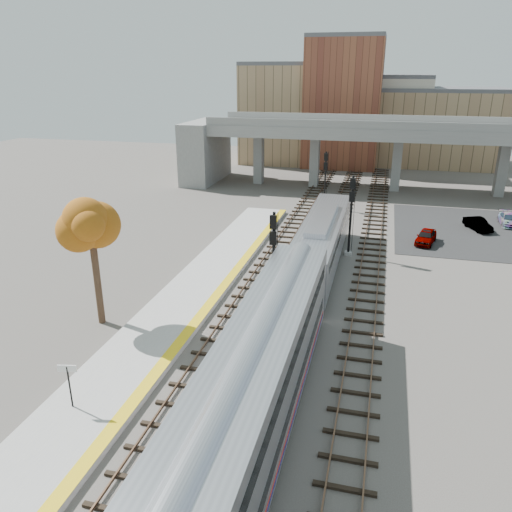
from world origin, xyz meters
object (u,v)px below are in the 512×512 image
at_px(coach, 250,404).
at_px(signal_mast_far, 325,181).
at_px(tree, 91,227).
at_px(car_a, 426,237).
at_px(car_b, 478,224).
at_px(car_c, 509,219).
at_px(signal_mast_near, 273,264).
at_px(signal_mast_mid, 351,217).
at_px(locomotive, 322,241).

xyz_separation_m(coach, signal_mast_far, (-2.10, 41.48, 0.40)).
distance_m(tree, car_a, 30.81).
bearing_deg(car_b, car_c, 15.19).
height_order(signal_mast_near, signal_mast_far, signal_mast_near).
relative_size(signal_mast_near, signal_mast_mid, 0.98).
bearing_deg(signal_mast_near, car_b, 54.52).
relative_size(locomotive, signal_mast_far, 2.88).
bearing_deg(coach, car_c, 65.91).
relative_size(coach, tree, 2.88).
height_order(signal_mast_mid, tree, tree).
bearing_deg(coach, locomotive, 90.00).
height_order(car_a, car_c, car_a).
bearing_deg(car_c, car_b, -141.57).
xyz_separation_m(tree, car_b, (26.63, 27.27, -5.78)).
height_order(signal_mast_near, car_c, signal_mast_near).
xyz_separation_m(car_b, car_c, (3.39, 2.69, -0.02)).
xyz_separation_m(signal_mast_near, car_b, (16.28, 22.84, -2.74)).
height_order(coach, signal_mast_far, signal_mast_far).
relative_size(car_b, car_c, 0.91).
relative_size(coach, signal_mast_far, 3.78).
distance_m(signal_mast_mid, tree, 22.21).
bearing_deg(car_a, tree, -121.16).
bearing_deg(signal_mast_far, car_a, -44.16).
bearing_deg(car_a, signal_mast_near, -109.04).
bearing_deg(coach, car_b, 68.83).
distance_m(locomotive, car_b, 20.00).
height_order(signal_mast_near, car_a, signal_mast_near).
xyz_separation_m(car_a, car_c, (8.77, 8.40, -0.06)).
relative_size(signal_mast_mid, car_a, 1.82).
distance_m(signal_mast_mid, car_b, 16.43).
height_order(tree, car_b, tree).
distance_m(signal_mast_far, car_b, 17.18).
xyz_separation_m(signal_mast_near, car_c, (19.67, 25.52, -2.76)).
bearing_deg(signal_mast_mid, coach, -94.41).
xyz_separation_m(locomotive, car_a, (8.80, 8.29, -1.58)).
relative_size(tree, car_b, 2.33).
height_order(signal_mast_mid, signal_mast_far, signal_mast_mid).
relative_size(tree, car_a, 2.24).
bearing_deg(signal_mast_near, car_c, 52.38).
distance_m(signal_mast_mid, car_a, 8.86).
bearing_deg(signal_mast_mid, car_c, 40.60).
xyz_separation_m(locomotive, coach, (-0.00, -22.61, 0.52)).
height_order(signal_mast_far, car_a, signal_mast_far).
bearing_deg(signal_mast_near, signal_mast_far, 90.00).
height_order(coach, car_a, coach).
bearing_deg(signal_mast_near, signal_mast_mid, 71.40).
bearing_deg(signal_mast_mid, car_a, 36.03).
distance_m(coach, car_c, 43.10).
distance_m(coach, signal_mast_near, 13.94).
relative_size(signal_mast_mid, tree, 0.81).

